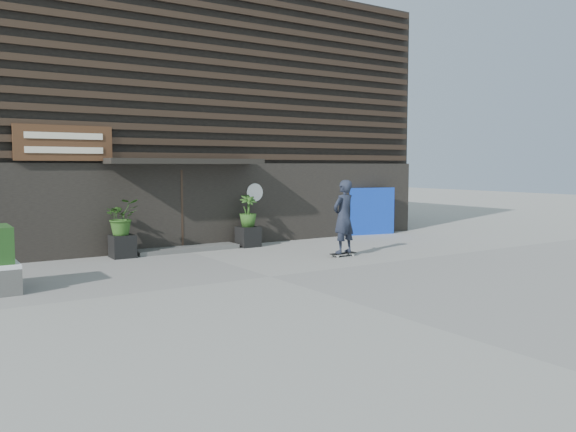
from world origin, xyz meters
TOP-DOWN VIEW (x-y plane):
  - ground at (0.00, 0.00)m, footprint 80.00×80.00m
  - entrance_step at (0.00, 4.60)m, footprint 3.00×0.80m
  - planter_pot_left at (-1.90, 4.40)m, footprint 0.60×0.60m
  - bamboo_left at (-1.90, 4.40)m, footprint 0.86×0.75m
  - planter_pot_right at (1.90, 4.40)m, footprint 0.60×0.60m
  - bamboo_right at (1.90, 4.40)m, footprint 0.54×0.54m
  - blue_tarp at (7.05, 4.70)m, footprint 1.75×0.46m
  - building at (-0.00, 9.96)m, footprint 18.00×11.00m
  - skateboarder at (3.11, 1.34)m, footprint 0.79×0.59m

SIDE VIEW (x-z plane):
  - ground at x=0.00m, z-range 0.00..0.00m
  - entrance_step at x=0.00m, z-range 0.00..0.12m
  - planter_pot_left at x=-1.90m, z-range 0.00..0.60m
  - planter_pot_right at x=1.90m, z-range 0.00..0.60m
  - blue_tarp at x=7.05m, z-range 0.00..1.65m
  - skateboarder at x=3.11m, z-range 0.04..2.09m
  - bamboo_left at x=-1.90m, z-range 0.60..1.56m
  - bamboo_right at x=1.90m, z-range 0.60..1.56m
  - building at x=0.00m, z-range -0.01..7.99m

